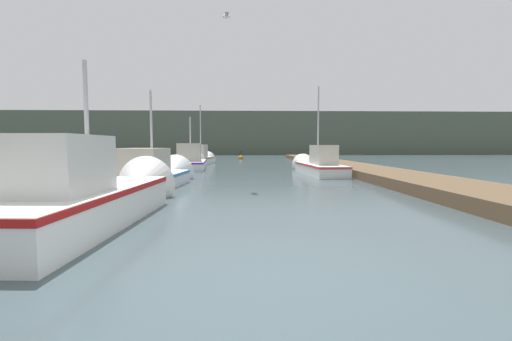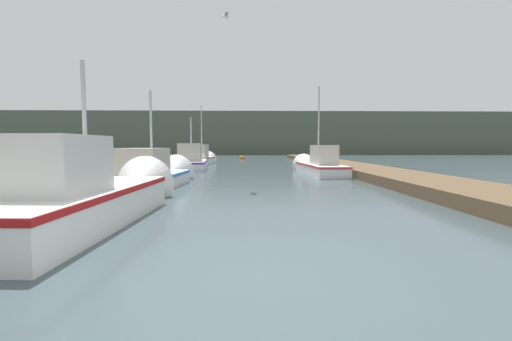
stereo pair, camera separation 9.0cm
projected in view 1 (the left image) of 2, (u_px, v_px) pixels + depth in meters
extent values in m
plane|color=#38474C|center=(268.00, 286.00, 3.56)|extent=(200.00, 200.00, 0.00)
cube|color=brown|center=(145.00, 168.00, 19.29)|extent=(2.62, 40.00, 0.37)
cube|color=brown|center=(350.00, 167.00, 19.69)|extent=(2.62, 40.00, 0.37)
cube|color=#4C5647|center=(245.00, 135.00, 59.83)|extent=(120.00, 16.00, 6.66)
cube|color=silver|center=(79.00, 208.00, 6.12)|extent=(1.98, 4.98, 0.68)
cube|color=#A01414|center=(79.00, 192.00, 6.10)|extent=(2.01, 5.01, 0.10)
cone|color=silver|center=(139.00, 187.00, 9.11)|extent=(1.69, 1.19, 1.64)
cube|color=silver|center=(57.00, 164.00, 5.45)|extent=(1.33, 1.61, 0.94)
cylinder|color=#B2B2B7|center=(87.00, 124.00, 6.37)|extent=(0.08, 0.08, 2.34)
cube|color=silver|center=(149.00, 181.00, 11.53)|extent=(2.04, 4.48, 0.49)
cube|color=#2A79C2|center=(149.00, 176.00, 11.51)|extent=(2.07, 4.51, 0.10)
cone|color=silver|center=(172.00, 174.00, 14.24)|extent=(1.71, 1.20, 1.63)
cube|color=#B2AD9E|center=(143.00, 162.00, 10.93)|extent=(1.45, 1.81, 0.88)
cylinder|color=#B2B2B7|center=(151.00, 132.00, 11.73)|extent=(0.08, 0.08, 2.85)
cube|color=silver|center=(320.00, 169.00, 17.13)|extent=(1.68, 5.19, 0.54)
cube|color=#C03737|center=(320.00, 165.00, 17.12)|extent=(1.71, 5.22, 0.10)
cone|color=silver|center=(305.00, 165.00, 20.31)|extent=(1.42, 1.33, 1.36)
cube|color=#B2AD9E|center=(323.00, 155.00, 16.44)|extent=(1.02, 1.85, 0.94)
cylinder|color=#B2B2B7|center=(318.00, 125.00, 17.35)|extent=(0.08, 0.08, 3.89)
cube|color=silver|center=(190.00, 165.00, 20.49)|extent=(2.00, 4.12, 0.53)
cube|color=#6921B1|center=(190.00, 162.00, 20.47)|extent=(2.03, 4.15, 0.10)
cone|color=silver|center=(193.00, 163.00, 22.87)|extent=(1.70, 0.90, 1.65)
cube|color=#B2AD9E|center=(189.00, 152.00, 19.93)|extent=(1.38, 1.44, 1.05)
cylinder|color=#B2B2B7|center=(190.00, 139.00, 20.67)|extent=(0.08, 0.08, 2.65)
cube|color=silver|center=(200.00, 161.00, 25.96)|extent=(1.78, 4.11, 0.55)
cube|color=#97522A|center=(200.00, 158.00, 25.94)|extent=(1.81, 4.15, 0.10)
cone|color=silver|center=(206.00, 159.00, 28.40)|extent=(1.43, 1.01, 1.36)
cube|color=#B2AD9E|center=(198.00, 151.00, 25.41)|extent=(1.25, 1.61, 0.97)
cylinder|color=#B2B2B7|center=(200.00, 131.00, 26.09)|extent=(0.08, 0.08, 3.96)
cylinder|color=#473523|center=(125.00, 169.00, 12.37)|extent=(0.25, 0.25, 1.20)
cylinder|color=silver|center=(124.00, 152.00, 12.33)|extent=(0.28, 0.28, 0.04)
sphere|color=#BF6513|center=(241.00, 158.00, 35.90)|extent=(0.48, 0.48, 0.48)
cylinder|color=black|center=(241.00, 153.00, 35.87)|extent=(0.06, 0.06, 0.50)
ellipsoid|color=white|center=(226.00, 17.00, 11.91)|extent=(0.30, 0.18, 0.12)
cube|color=gray|center=(227.00, 14.00, 11.77)|extent=(0.16, 0.29, 0.07)
cube|color=gray|center=(226.00, 17.00, 12.04)|extent=(0.16, 0.29, 0.07)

